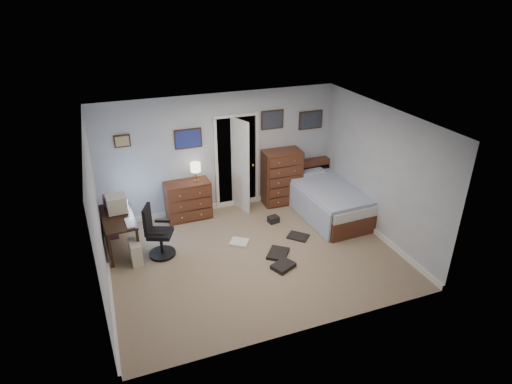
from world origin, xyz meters
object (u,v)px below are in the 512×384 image
(office_chair, at_px, (158,237))
(bed, at_px, (327,199))
(tall_dresser, at_px, (282,177))
(computer_desk, at_px, (114,224))
(low_dresser, at_px, (188,200))

(office_chair, xyz_separation_m, bed, (3.58, 0.33, -0.05))
(tall_dresser, height_order, bed, tall_dresser)
(computer_desk, xyz_separation_m, office_chair, (0.69, -0.46, -0.14))
(office_chair, bearing_deg, low_dresser, 78.07)
(low_dresser, xyz_separation_m, tall_dresser, (2.08, -0.02, 0.20))
(low_dresser, relative_size, tall_dresser, 0.75)
(office_chair, xyz_separation_m, low_dresser, (0.81, 1.18, 0.02))
(low_dresser, height_order, tall_dresser, tall_dresser)
(tall_dresser, relative_size, bed, 0.55)
(computer_desk, bearing_deg, office_chair, -37.35)
(bed, bearing_deg, tall_dresser, 127.33)
(office_chair, relative_size, bed, 0.45)
(computer_desk, height_order, bed, bed)
(computer_desk, height_order, tall_dresser, tall_dresser)
(low_dresser, bearing_deg, computer_desk, -156.93)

